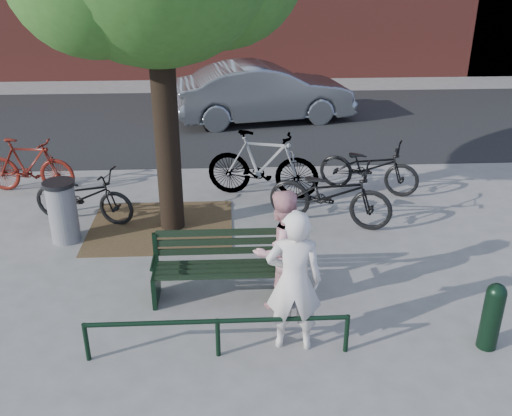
{
  "coord_description": "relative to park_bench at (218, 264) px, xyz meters",
  "views": [
    {
      "loc": [
        0.16,
        -6.56,
        4.36
      ],
      "look_at": [
        0.56,
        1.0,
        0.87
      ],
      "focal_mm": 40.0,
      "sensor_mm": 36.0,
      "label": 1
    }
  ],
  "objects": [
    {
      "name": "ground",
      "position": [
        0.0,
        -0.08,
        -0.48
      ],
      "size": [
        90.0,
        90.0,
        0.0
      ],
      "primitive_type": "plane",
      "color": "gray",
      "rests_on": "ground"
    },
    {
      "name": "dirt_pit",
      "position": [
        -1.0,
        2.12,
        -0.47
      ],
      "size": [
        2.4,
        2.0,
        0.02
      ],
      "primitive_type": "cube",
      "color": "brown",
      "rests_on": "ground"
    },
    {
      "name": "road",
      "position": [
        0.0,
        8.42,
        -0.47
      ],
      "size": [
        40.0,
        7.0,
        0.01
      ],
      "primitive_type": "cube",
      "color": "black",
      "rests_on": "ground"
    },
    {
      "name": "park_bench",
      "position": [
        0.0,
        0.0,
        0.0
      ],
      "size": [
        1.74,
        0.54,
        0.97
      ],
      "color": "black",
      "rests_on": "ground"
    },
    {
      "name": "guard_railing",
      "position": [
        0.0,
        -1.28,
        -0.08
      ],
      "size": [
        3.06,
        0.06,
        0.51
      ],
      "color": "black",
      "rests_on": "ground"
    },
    {
      "name": "person_left",
      "position": [
        0.88,
        -1.13,
        0.41
      ],
      "size": [
        0.69,
        0.49,
        1.78
      ],
      "primitive_type": "imported",
      "rotation": [
        0.0,
        0.0,
        3.04
      ],
      "color": "silver",
      "rests_on": "ground"
    },
    {
      "name": "person_right",
      "position": [
        0.81,
        -0.24,
        0.34
      ],
      "size": [
        1.0,
        0.93,
        1.63
      ],
      "primitive_type": "imported",
      "rotation": [
        0.0,
        0.0,
        3.67
      ],
      "color": "pink",
      "rests_on": "ground"
    },
    {
      "name": "bollard",
      "position": [
        3.2,
        -1.28,
        -0.01
      ],
      "size": [
        0.23,
        0.23,
        0.87
      ],
      "color": "black",
      "rests_on": "ground"
    },
    {
      "name": "litter_bin",
      "position": [
        -2.49,
        1.74,
        0.04
      ],
      "size": [
        0.5,
        0.5,
        1.02
      ],
      "color": "gray",
      "rests_on": "ground"
    },
    {
      "name": "bicycle_a",
      "position": [
        -2.33,
        2.44,
        -0.0
      ],
      "size": [
        1.92,
        1.11,
        0.96
      ],
      "primitive_type": "imported",
      "rotation": [
        0.0,
        0.0,
        1.29
      ],
      "color": "black",
      "rests_on": "ground"
    },
    {
      "name": "bicycle_b",
      "position": [
        -3.66,
        3.83,
        0.06
      ],
      "size": [
        1.83,
        0.75,
        1.07
      ],
      "primitive_type": "imported",
      "rotation": [
        0.0,
        0.0,
        1.43
      ],
      "color": "#56130C",
      "rests_on": "ground"
    },
    {
      "name": "bicycle_c",
      "position": [
        1.88,
        2.12,
        0.08
      ],
      "size": [
        2.24,
        1.46,
        1.11
      ],
      "primitive_type": "imported",
      "rotation": [
        0.0,
        0.0,
        1.2
      ],
      "color": "black",
      "rests_on": "ground"
    },
    {
      "name": "bicycle_d",
      "position": [
        0.81,
        3.38,
        0.16
      ],
      "size": [
        2.21,
        1.13,
        1.28
      ],
      "primitive_type": "imported",
      "rotation": [
        0.0,
        0.0,
        1.31
      ],
      "color": "gray",
      "rests_on": "ground"
    },
    {
      "name": "bicycle_e",
      "position": [
        2.87,
        3.5,
        0.03
      ],
      "size": [
        2.03,
        1.42,
        1.01
      ],
      "primitive_type": "imported",
      "rotation": [
        0.0,
        0.0,
        1.13
      ],
      "color": "black",
      "rests_on": "ground"
    },
    {
      "name": "parked_car",
      "position": [
        1.16,
        8.51,
        0.31
      ],
      "size": [
        4.99,
        2.5,
        1.57
      ],
      "primitive_type": "imported",
      "rotation": [
        0.0,
        0.0,
        1.75
      ],
      "color": "slate",
      "rests_on": "ground"
    }
  ]
}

